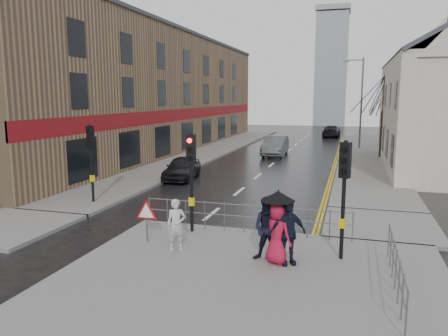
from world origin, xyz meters
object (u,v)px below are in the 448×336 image
Objects in this scene: pedestrian_a at (176,225)px; pedestrian_with_umbrella at (278,224)px; pedestrian_b at (268,229)px; car_mid at (275,146)px; car_parked at (182,168)px; pedestrian_d at (287,233)px.

pedestrian_with_umbrella reaches higher than pedestrian_a.
pedestrian_b is 0.39× the size of car_mid.
pedestrian_b is 0.48× the size of car_parked.
pedestrian_d is at bearing -0.16° from pedestrian_b.
pedestrian_with_umbrella is 1.14× the size of pedestrian_d.
pedestrian_b reaches higher than car_parked.
car_parked is (-7.23, 11.52, -0.40)m from pedestrian_b.
pedestrian_b is at bearing -24.69° from pedestrian_a.
car_parked is at bearing -106.71° from car_mid.
car_mid is (-4.12, 23.45, -0.47)m from pedestrian_with_umbrella.
pedestrian_a is 0.85× the size of pedestrian_b.
car_parked is (-7.49, 11.59, -0.60)m from pedestrian_with_umbrella.
car_mid is at bearing 99.96° from pedestrian_with_umbrella.
pedestrian_b is (2.82, -0.10, 0.14)m from pedestrian_a.
pedestrian_b is at bearing -81.45° from car_mid.
pedestrian_a is 23.31m from car_mid.
car_parked is at bearing 128.84° from pedestrian_b.
pedestrian_a is at bearing -175.21° from pedestrian_b.
pedestrian_with_umbrella reaches higher than car_mid.
pedestrian_with_umbrella is (0.26, -0.07, 0.19)m from pedestrian_b.
pedestrian_d is at bearing -80.19° from car_mid.
pedestrian_with_umbrella is at bearing -25.89° from pedestrian_a.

